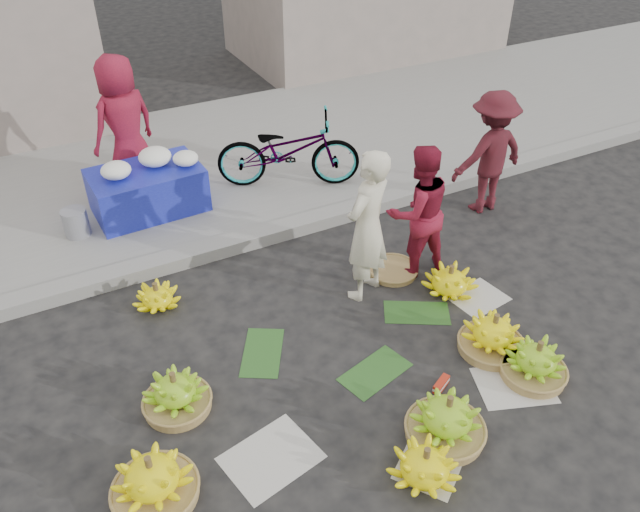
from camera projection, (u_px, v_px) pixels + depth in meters
name	position (u px, v px, depth m)	size (l,w,h in m)	color
ground	(373.00, 355.00, 5.79)	(80.00, 80.00, 0.00)	black
curb	(275.00, 232.00, 7.33)	(40.00, 0.25, 0.15)	gray
sidewalk	(215.00, 161.00, 8.85)	(40.00, 4.00, 0.12)	gray
newspaper_scatter	(423.00, 415.00, 5.21)	(3.20, 1.80, 0.00)	beige
banana_leaves	(353.00, 344.00, 5.89)	(2.00, 1.00, 0.00)	#204F1A
banana_bunch_0	(153.00, 480.00, 4.49)	(0.63, 0.63, 0.44)	olive
banana_bunch_1	(425.00, 465.00, 4.64)	(0.63, 0.63, 0.33)	#FFF50C
banana_bunch_2	(447.00, 419.00, 4.94)	(0.69, 0.69, 0.44)	olive
banana_bunch_3	(536.00, 362.00, 5.47)	(0.60, 0.60, 0.41)	olive
banana_bunch_4	(493.00, 335.00, 5.74)	(0.60, 0.60, 0.42)	olive
banana_bunch_5	(450.00, 281.00, 6.46)	(0.68, 0.68, 0.33)	#FFF50C
banana_bunch_6	(176.00, 393.00, 5.18)	(0.61, 0.61, 0.40)	olive
banana_bunch_7	(157.00, 296.00, 6.29)	(0.52, 0.52, 0.28)	#FFF50C
basket_spare	(393.00, 270.00, 6.79)	(0.53, 0.53, 0.06)	olive
incense_stack	(441.00, 384.00, 5.42)	(0.20, 0.06, 0.08)	red
vendor_cream	(367.00, 227.00, 6.07)	(0.59, 0.39, 1.62)	beige
vendor_red	(418.00, 212.00, 6.44)	(0.72, 0.56, 1.47)	maroon
man_striped	(490.00, 153.00, 7.48)	(0.99, 0.57, 1.53)	maroon
flower_table	(148.00, 187.00, 7.48)	(1.32, 0.86, 0.75)	#191FA4
grey_bucket	(76.00, 223.00, 7.11)	(0.29, 0.29, 0.32)	gray
flower_vendor	(124.00, 124.00, 7.64)	(0.84, 0.54, 1.71)	maroon
bicycle	(288.00, 151.00, 7.90)	(1.82, 0.63, 0.95)	gray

